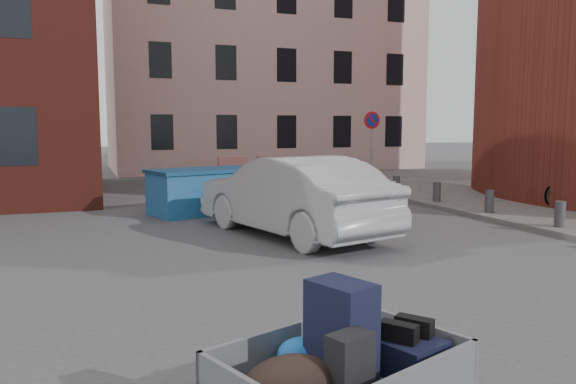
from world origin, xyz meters
name	(u,v)px	position (x,y,z in m)	size (l,w,h in m)	color
ground	(326,271)	(0.00, 0.00, 0.00)	(120.00, 120.00, 0.00)	#38383A
building_pink	(261,39)	(6.00, 22.00, 7.00)	(16.00, 8.00, 14.00)	#C9A29A
no_parking_sign	(372,133)	(6.00, 9.48, 2.01)	(0.60, 0.09, 2.65)	gray
bollards	(489,201)	(6.00, 3.40, 0.40)	(0.22, 9.02, 0.55)	#3A3A3D
barriers	(272,167)	(4.20, 15.00, 0.50)	(4.70, 0.18, 1.00)	red
trailer	(340,370)	(-1.97, -4.57, 0.61)	(1.88, 1.98, 1.20)	black
dumpster	(205,191)	(-0.53, 6.50, 0.59)	(3.07, 2.15, 1.17)	#1E568E
silver_car	(292,196)	(0.53, 2.91, 0.83)	(1.75, 5.01, 1.65)	#989B9F
bicycle	(573,188)	(8.84, 3.50, 0.61)	(0.65, 1.88, 0.99)	black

